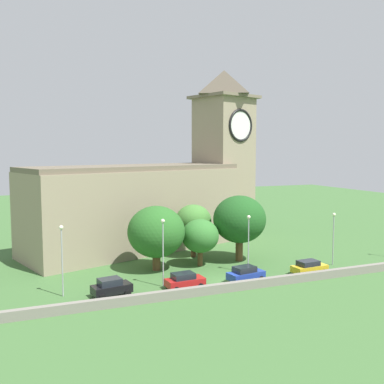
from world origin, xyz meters
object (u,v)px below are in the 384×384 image
object	(u,v)px
car_blue	(246,274)
tree_riverside_west	(200,236)
car_black	(111,287)
streetlamp_central	(249,235)
streetlamp_west_mid	(163,242)
tree_riverside_east	(156,232)
streetlamp_east_mid	(334,230)
tree_by_tower	(240,219)
streetlamp_west_end	(62,250)
church	(164,190)
car_yellow	(309,267)
tree_churchyard	(193,221)
car_red	(185,280)

from	to	relation	value
car_blue	tree_riverside_west	bearing A→B (deg)	104.50
car_black	streetlamp_central	distance (m)	18.03
streetlamp_west_mid	tree_riverside_east	size ratio (longest dim) A/B	0.93
streetlamp_central	car_blue	bearing A→B (deg)	-124.08
streetlamp_east_mid	tree_by_tower	xyz separation A→B (m)	(-10.38, 6.67, 1.08)
streetlamp_west_end	tree_riverside_west	distance (m)	18.83
streetlamp_west_mid	tree_riverside_east	world-z (taller)	tree_riverside_east
streetlamp_west_mid	streetlamp_east_mid	bearing A→B (deg)	0.84
streetlamp_west_mid	tree_riverside_west	size ratio (longest dim) A/B	1.23
car_blue	streetlamp_west_mid	world-z (taller)	streetlamp_west_mid
car_blue	tree_by_tower	xyz separation A→B (m)	(3.88, 8.77, 4.82)
church	car_black	distance (m)	26.86
car_black	car_blue	world-z (taller)	car_black
car_blue	tree_riverside_west	world-z (taller)	tree_riverside_west
car_yellow	tree_riverside_east	bearing A→B (deg)	152.45
tree_churchyard	car_yellow	bearing A→B (deg)	-53.81
tree_riverside_west	car_yellow	bearing A→B (deg)	-38.09
streetlamp_east_mid	tree_by_tower	size ratio (longest dim) A/B	0.77
streetlamp_west_end	tree_riverside_west	world-z (taller)	streetlamp_west_end
car_black	car_red	size ratio (longest dim) A/B	0.98
streetlamp_east_mid	tree_riverside_east	distance (m)	23.23
church	streetlamp_central	distance (m)	20.72
tree_by_tower	tree_riverside_east	world-z (taller)	tree_by_tower
church	tree_riverside_west	xyz separation A→B (m)	(0.13, -14.60, -4.88)
tree_churchyard	streetlamp_west_end	bearing A→B (deg)	-150.83
streetlamp_west_end	tree_churchyard	distance (m)	21.73
tree_churchyard	streetlamp_west_mid	bearing A→B (deg)	-125.98
tree_by_tower	car_blue	bearing A→B (deg)	-113.88
car_black	streetlamp_central	xyz separation A→B (m)	(17.48, 2.22, 3.84)
car_red	streetlamp_west_end	size ratio (longest dim) A/B	0.59
car_blue	car_red	bearing A→B (deg)	177.33
car_red	tree_churchyard	world-z (taller)	tree_churchyard
car_black	car_red	xyz separation A→B (m)	(7.99, -0.50, -0.07)
church	tree_riverside_west	size ratio (longest dim) A/B	6.68
car_yellow	tree_riverside_east	distance (m)	19.36
car_blue	streetlamp_west_mid	size ratio (longest dim) A/B	0.60
car_yellow	streetlamp_central	xyz separation A→B (m)	(-6.66, 3.28, 3.93)
tree_riverside_west	streetlamp_east_mid	bearing A→B (deg)	-20.72
car_red	tree_by_tower	bearing A→B (deg)	36.70
car_red	car_yellow	xyz separation A→B (m)	(16.15, -0.57, -0.02)
car_black	streetlamp_central	size ratio (longest dim) A/B	0.60
car_blue	church	bearing A→B (deg)	95.68
car_yellow	streetlamp_west_mid	xyz separation A→B (m)	(-18.14, 1.98, 4.17)
car_red	car_blue	distance (m)	7.43
streetlamp_west_mid	tree_by_tower	size ratio (longest dim) A/B	0.85
car_yellow	car_red	bearing A→B (deg)	177.99
car_blue	car_black	bearing A→B (deg)	176.87
streetlamp_east_mid	tree_by_tower	distance (m)	12.38
streetlamp_west_mid	tree_churchyard	distance (m)	14.16
church	tree_churchyard	size ratio (longest dim) A/B	5.52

